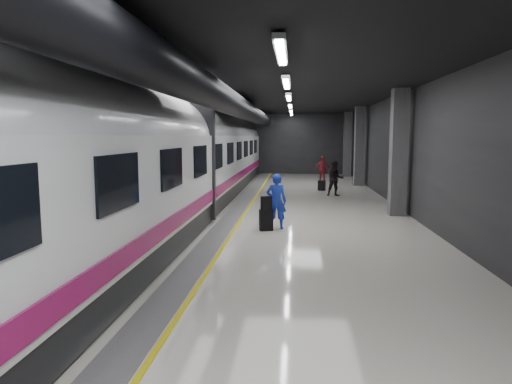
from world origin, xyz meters
name	(u,v)px	position (x,y,z in m)	size (l,w,h in m)	color
ground	(268,223)	(0.00, 0.00, 0.00)	(40.00, 40.00, 0.00)	silver
platform_hall	(261,115)	(-0.29, 0.96, 3.54)	(10.02, 40.02, 4.51)	black
train	(169,160)	(-3.25, 0.00, 2.07)	(3.05, 38.00, 4.05)	black
traveler_main	(276,201)	(0.32, -0.81, 0.85)	(0.62, 0.41, 1.70)	#1B29CD
suitcase_main	(266,220)	(0.02, -1.12, 0.32)	(0.39, 0.25, 0.64)	black
shoulder_bag	(266,203)	(0.03, -1.14, 0.85)	(0.31, 0.16, 0.41)	black
traveler_far_a	(335,179)	(2.79, 7.10, 0.83)	(0.81, 0.63, 1.66)	black
traveler_far_b	(322,170)	(2.49, 12.68, 0.83)	(0.97, 0.41, 1.66)	maroon
suitcase_far	(322,185)	(2.28, 9.31, 0.26)	(0.36, 0.23, 0.53)	black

